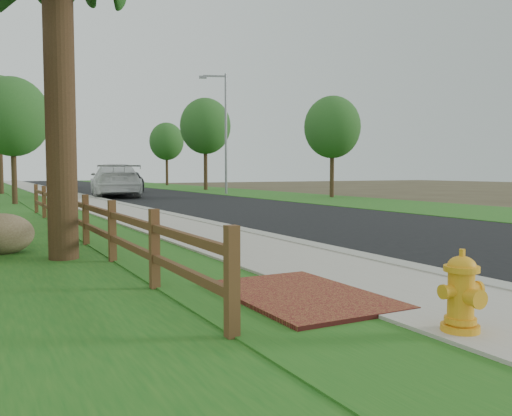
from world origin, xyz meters
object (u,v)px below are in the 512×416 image
streetlight (224,126)px  dark_car_mid (128,181)px  white_suv (115,180)px  ranch_fence (76,213)px  fire_hydrant (462,294)px

streetlight → dark_car_mid: bearing=123.8°
white_suv → streetlight: size_ratio=0.84×
white_suv → dark_car_mid: white_suv is taller
ranch_fence → streetlight: streetlight is taller
white_suv → streetlight: bearing=-168.5°
dark_car_mid → streetlight: size_ratio=0.59×
dark_car_mid → streetlight: bearing=129.7°
fire_hydrant → dark_car_mid: bearing=80.1°
white_suv → streetlight: 8.13m
streetlight → white_suv: bearing=-177.7°
white_suv → dark_car_mid: (2.65, 7.28, -0.17)m
streetlight → fire_hydrant: bearing=-110.4°
dark_car_mid → fire_hydrant: bearing=86.1°
fire_hydrant → streetlight: (11.02, 29.55, 4.07)m
ranch_fence → dark_car_mid: dark_car_mid is taller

